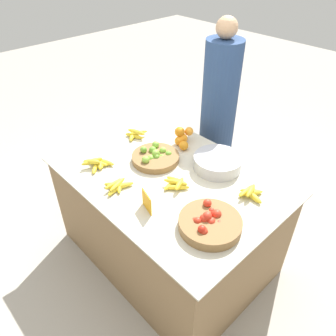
{
  "coord_description": "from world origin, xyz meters",
  "views": [
    {
      "loc": [
        1.23,
        -1.16,
        2.1
      ],
      "look_at": [
        0.0,
        0.0,
        0.83
      ],
      "focal_mm": 35.0,
      "sensor_mm": 36.0,
      "label": 1
    }
  ],
  "objects_px": {
    "lime_bowl": "(155,157)",
    "vendor_person": "(217,126)",
    "metal_bowl": "(217,162)",
    "tomato_basket": "(210,223)",
    "price_sign": "(147,202)"
  },
  "relations": [
    {
      "from": "tomato_basket",
      "to": "vendor_person",
      "type": "bearing_deg",
      "value": 127.85
    },
    {
      "from": "vendor_person",
      "to": "tomato_basket",
      "type": "bearing_deg",
      "value": -52.15
    },
    {
      "from": "metal_bowl",
      "to": "price_sign",
      "type": "height_order",
      "value": "price_sign"
    },
    {
      "from": "metal_bowl",
      "to": "price_sign",
      "type": "bearing_deg",
      "value": -91.44
    },
    {
      "from": "vendor_person",
      "to": "metal_bowl",
      "type": "bearing_deg",
      "value": -50.39
    },
    {
      "from": "lime_bowl",
      "to": "price_sign",
      "type": "height_order",
      "value": "price_sign"
    },
    {
      "from": "lime_bowl",
      "to": "tomato_basket",
      "type": "xyz_separation_m",
      "value": [
        0.67,
        -0.2,
        0.0
      ]
    },
    {
      "from": "price_sign",
      "to": "vendor_person",
      "type": "xyz_separation_m",
      "value": [
        -0.39,
        1.09,
        -0.09
      ]
    },
    {
      "from": "lime_bowl",
      "to": "metal_bowl",
      "type": "height_order",
      "value": "lime_bowl"
    },
    {
      "from": "lime_bowl",
      "to": "metal_bowl",
      "type": "distance_m",
      "value": 0.42
    },
    {
      "from": "lime_bowl",
      "to": "price_sign",
      "type": "bearing_deg",
      "value": -47.12
    },
    {
      "from": "tomato_basket",
      "to": "lime_bowl",
      "type": "bearing_deg",
      "value": 163.23
    },
    {
      "from": "metal_bowl",
      "to": "vendor_person",
      "type": "xyz_separation_m",
      "value": [
        -0.4,
        0.49,
        -0.08
      ]
    },
    {
      "from": "tomato_basket",
      "to": "metal_bowl",
      "type": "xyz_separation_m",
      "value": [
        -0.32,
        0.45,
        0.01
      ]
    },
    {
      "from": "lime_bowl",
      "to": "vendor_person",
      "type": "bearing_deg",
      "value": 94.27
    }
  ]
}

